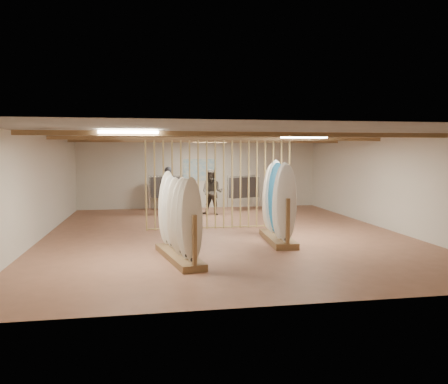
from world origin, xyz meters
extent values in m
plane|color=#956148|center=(0.00, 0.00, 0.00)|extent=(12.00, 12.00, 0.00)
plane|color=gray|center=(0.00, 0.00, 2.80)|extent=(12.00, 12.00, 0.00)
plane|color=beige|center=(0.00, 6.00, 1.40)|extent=(12.00, 0.00, 12.00)
plane|color=beige|center=(0.00, -6.00, 1.40)|extent=(12.00, 0.00, 12.00)
plane|color=beige|center=(-5.00, 0.00, 1.40)|extent=(0.00, 12.00, 12.00)
plane|color=beige|center=(5.00, 0.00, 1.40)|extent=(0.00, 12.00, 12.00)
cube|color=brown|center=(0.00, 0.00, 2.72)|extent=(9.50, 6.12, 0.10)
cube|color=white|center=(0.00, 0.00, 2.74)|extent=(1.20, 0.35, 0.06)
cylinder|color=tan|center=(-2.20, 0.80, 1.40)|extent=(0.05, 0.05, 2.78)
cylinder|color=tan|center=(-1.94, 0.80, 1.40)|extent=(0.05, 0.05, 2.78)
cylinder|color=tan|center=(-1.68, 0.80, 1.40)|extent=(0.05, 0.05, 2.78)
cylinder|color=tan|center=(-1.42, 0.80, 1.40)|extent=(0.05, 0.05, 2.78)
cylinder|color=tan|center=(-1.16, 0.80, 1.40)|extent=(0.05, 0.05, 2.78)
cylinder|color=tan|center=(-0.91, 0.80, 1.40)|extent=(0.05, 0.05, 2.78)
cylinder|color=tan|center=(-0.65, 0.80, 1.40)|extent=(0.05, 0.05, 2.78)
cylinder|color=tan|center=(-0.39, 0.80, 1.40)|extent=(0.05, 0.05, 2.78)
cylinder|color=tan|center=(-0.13, 0.80, 1.40)|extent=(0.05, 0.05, 2.78)
cylinder|color=tan|center=(0.13, 0.80, 1.40)|extent=(0.05, 0.05, 2.78)
cylinder|color=tan|center=(0.39, 0.80, 1.40)|extent=(0.05, 0.05, 2.78)
cylinder|color=tan|center=(0.65, 0.80, 1.40)|extent=(0.05, 0.05, 2.78)
cylinder|color=tan|center=(0.91, 0.80, 1.40)|extent=(0.05, 0.05, 2.78)
cylinder|color=tan|center=(1.16, 0.80, 1.40)|extent=(0.05, 0.05, 2.78)
cylinder|color=tan|center=(1.42, 0.80, 1.40)|extent=(0.05, 0.05, 2.78)
cylinder|color=tan|center=(1.68, 0.80, 1.40)|extent=(0.05, 0.05, 2.78)
cylinder|color=tan|center=(1.94, 0.80, 1.40)|extent=(0.05, 0.05, 2.78)
cylinder|color=tan|center=(2.20, 0.80, 1.40)|extent=(0.05, 0.05, 2.78)
cube|color=teal|center=(0.00, 5.98, 1.60)|extent=(1.40, 0.03, 0.90)
cube|color=brown|center=(-1.49, -2.85, 0.07)|extent=(0.99, 2.39, 0.14)
cylinder|color=black|center=(-1.49, -2.85, 0.94)|extent=(0.49, 2.23, 0.01)
ellipsoid|color=silver|center=(-1.28, -3.79, 1.01)|extent=(0.45, 0.15, 1.74)
ellipsoid|color=white|center=(-1.37, -3.41, 1.01)|extent=(0.45, 0.15, 1.74)
ellipsoid|color=silver|center=(-1.45, -3.03, 1.01)|extent=(0.45, 0.15, 1.74)
ellipsoid|color=silver|center=(-1.53, -2.66, 1.01)|extent=(0.45, 0.15, 1.74)
ellipsoid|color=white|center=(-1.61, -2.28, 1.01)|extent=(0.45, 0.15, 1.74)
ellipsoid|color=silver|center=(-1.69, -1.90, 1.01)|extent=(0.45, 0.15, 1.74)
cube|color=brown|center=(1.19, -1.35, 0.08)|extent=(0.71, 2.21, 0.16)
cylinder|color=black|center=(1.19, -1.35, 1.04)|extent=(0.15, 2.12, 0.01)
ellipsoid|color=white|center=(1.14, -2.24, 1.11)|extent=(0.50, 0.09, 1.92)
ellipsoid|color=white|center=(1.17, -1.79, 1.11)|extent=(0.50, 0.09, 1.92)
ellipsoid|color=#2D8CD1|center=(1.19, -1.35, 1.11)|extent=(0.50, 0.09, 1.92)
ellipsoid|color=white|center=(1.22, -0.91, 1.11)|extent=(0.50, 0.09, 1.92)
ellipsoid|color=silver|center=(1.25, -0.46, 1.11)|extent=(0.50, 0.09, 1.92)
cylinder|color=silver|center=(-1.44, 5.33, 1.38)|extent=(1.34, 0.10, 0.03)
cube|color=black|center=(-1.44, 5.33, 0.93)|extent=(1.26, 0.40, 0.81)
cylinder|color=silver|center=(-1.44, 5.33, 0.72)|extent=(0.03, 0.03, 1.43)
cylinder|color=silver|center=(1.64, 4.83, 1.38)|extent=(1.23, 0.56, 0.03)
cube|color=black|center=(1.64, 4.83, 0.93)|extent=(1.26, 0.80, 0.81)
cylinder|color=silver|center=(1.64, 4.83, 0.71)|extent=(0.03, 0.03, 1.42)
imported|color=#23252A|center=(-1.40, 4.03, 1.02)|extent=(0.86, 0.69, 2.05)
imported|color=#332E28|center=(0.20, 3.76, 0.96)|extent=(1.15, 1.06, 1.92)
camera|label=1|loc=(-2.10, -12.22, 2.33)|focal=35.00mm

